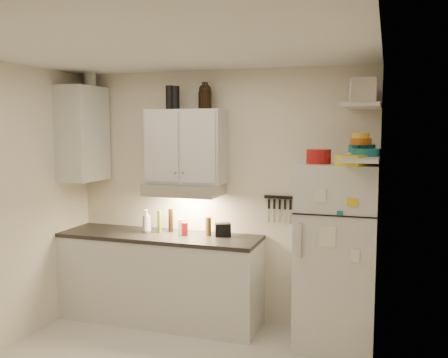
% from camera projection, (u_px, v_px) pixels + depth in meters
% --- Properties ---
extents(ceiling, '(3.20, 3.00, 0.02)m').
position_uv_depth(ceiling, '(154.00, 47.00, 3.67)').
color(ceiling, white).
rests_on(ceiling, ground).
extents(back_wall, '(3.20, 0.02, 2.60)m').
position_uv_depth(back_wall, '(220.00, 196.00, 5.23)').
color(back_wall, beige).
rests_on(back_wall, ground).
extents(right_wall, '(0.02, 3.00, 2.60)m').
position_uv_depth(right_wall, '(376.00, 237.00, 3.30)').
color(right_wall, beige).
rests_on(right_wall, ground).
extents(base_cabinet, '(2.10, 0.60, 0.88)m').
position_uv_depth(base_cabinet, '(160.00, 279.00, 5.20)').
color(base_cabinet, silver).
rests_on(base_cabinet, floor).
extents(countertop, '(2.10, 0.62, 0.04)m').
position_uv_depth(countertop, '(160.00, 236.00, 5.15)').
color(countertop, black).
rests_on(countertop, base_cabinet).
extents(upper_cabinet, '(0.80, 0.33, 0.75)m').
position_uv_depth(upper_cabinet, '(186.00, 146.00, 5.10)').
color(upper_cabinet, silver).
rests_on(upper_cabinet, back_wall).
extents(side_cabinet, '(0.33, 0.55, 1.00)m').
position_uv_depth(side_cabinet, '(83.00, 134.00, 5.31)').
color(side_cabinet, silver).
rests_on(side_cabinet, left_wall).
extents(range_hood, '(0.76, 0.46, 0.12)m').
position_uv_depth(range_hood, '(184.00, 189.00, 5.09)').
color(range_hood, silver).
rests_on(range_hood, back_wall).
extents(fridge, '(0.70, 0.68, 1.70)m').
position_uv_depth(fridge, '(337.00, 256.00, 4.56)').
color(fridge, silver).
rests_on(fridge, floor).
extents(shelf_hi, '(0.30, 0.95, 0.03)m').
position_uv_depth(shelf_hi, '(363.00, 106.00, 4.23)').
color(shelf_hi, silver).
rests_on(shelf_hi, right_wall).
extents(shelf_lo, '(0.30, 0.95, 0.03)m').
position_uv_depth(shelf_lo, '(361.00, 158.00, 4.27)').
color(shelf_lo, silver).
rests_on(shelf_lo, right_wall).
extents(knife_strip, '(0.42, 0.02, 0.03)m').
position_uv_depth(knife_strip, '(285.00, 197.00, 4.99)').
color(knife_strip, black).
rests_on(knife_strip, back_wall).
extents(dutch_oven, '(0.27, 0.27, 0.13)m').
position_uv_depth(dutch_oven, '(319.00, 156.00, 4.42)').
color(dutch_oven, maroon).
rests_on(dutch_oven, fridge).
extents(book_stack, '(0.29, 0.32, 0.09)m').
position_uv_depth(book_stack, '(353.00, 160.00, 4.20)').
color(book_stack, yellow).
rests_on(book_stack, fridge).
extents(spice_jar, '(0.07, 0.07, 0.10)m').
position_uv_depth(spice_jar, '(350.00, 158.00, 4.32)').
color(spice_jar, silver).
rests_on(spice_jar, fridge).
extents(stock_pot, '(0.30, 0.30, 0.17)m').
position_uv_depth(stock_pot, '(362.00, 96.00, 4.47)').
color(stock_pot, silver).
rests_on(stock_pot, shelf_hi).
extents(tin_a, '(0.21, 0.20, 0.19)m').
position_uv_depth(tin_a, '(363.00, 93.00, 4.19)').
color(tin_a, '#AAAAAD').
rests_on(tin_a, shelf_hi).
extents(tin_b, '(0.20, 0.20, 0.18)m').
position_uv_depth(tin_b, '(363.00, 90.00, 3.83)').
color(tin_b, '#AAAAAD').
rests_on(tin_b, shelf_hi).
extents(bowl_teal, '(0.23, 0.23, 0.09)m').
position_uv_depth(bowl_teal, '(362.00, 150.00, 4.44)').
color(bowl_teal, '#156978').
rests_on(bowl_teal, shelf_lo).
extents(bowl_orange, '(0.19, 0.19, 0.06)m').
position_uv_depth(bowl_orange, '(361.00, 142.00, 4.35)').
color(bowl_orange, '#B95011').
rests_on(bowl_orange, bowl_teal).
extents(bowl_yellow, '(0.15, 0.15, 0.05)m').
position_uv_depth(bowl_yellow, '(361.00, 136.00, 4.34)').
color(bowl_yellow, yellow).
rests_on(bowl_yellow, bowl_orange).
extents(plates, '(0.33, 0.33, 0.06)m').
position_uv_depth(plates, '(366.00, 152.00, 4.28)').
color(plates, '#156978').
rests_on(plates, shelf_lo).
extents(growler_a, '(0.14, 0.14, 0.26)m').
position_uv_depth(growler_a, '(204.00, 97.00, 5.06)').
color(growler_a, black).
rests_on(growler_a, upper_cabinet).
extents(growler_b, '(0.11, 0.11, 0.25)m').
position_uv_depth(growler_b, '(206.00, 97.00, 5.00)').
color(growler_b, black).
rests_on(growler_b, upper_cabinet).
extents(thermos_a, '(0.09, 0.09, 0.24)m').
position_uv_depth(thermos_a, '(176.00, 98.00, 5.07)').
color(thermos_a, black).
rests_on(thermos_a, upper_cabinet).
extents(thermos_b, '(0.09, 0.09, 0.24)m').
position_uv_depth(thermos_b, '(170.00, 98.00, 5.08)').
color(thermos_b, black).
rests_on(thermos_b, upper_cabinet).
extents(side_jar, '(0.16, 0.16, 0.17)m').
position_uv_depth(side_jar, '(90.00, 79.00, 5.37)').
color(side_jar, silver).
rests_on(side_jar, side_cabinet).
extents(soap_bottle, '(0.13, 0.13, 0.27)m').
position_uv_depth(soap_bottle, '(147.00, 219.00, 5.23)').
color(soap_bottle, silver).
rests_on(soap_bottle, countertop).
extents(pepper_mill, '(0.08, 0.08, 0.19)m').
position_uv_depth(pepper_mill, '(208.00, 226.00, 5.07)').
color(pepper_mill, brown).
rests_on(pepper_mill, countertop).
extents(oil_bottle, '(0.06, 0.06, 0.23)m').
position_uv_depth(oil_bottle, '(160.00, 222.00, 5.21)').
color(oil_bottle, '#52751D').
rests_on(oil_bottle, countertop).
extents(vinegar_bottle, '(0.06, 0.06, 0.24)m').
position_uv_depth(vinegar_bottle, '(171.00, 220.00, 5.25)').
color(vinegar_bottle, black).
rests_on(vinegar_bottle, countertop).
extents(clear_bottle, '(0.07, 0.07, 0.17)m').
position_uv_depth(clear_bottle, '(181.00, 227.00, 5.09)').
color(clear_bottle, silver).
rests_on(clear_bottle, countertop).
extents(red_jar, '(0.08, 0.08, 0.13)m').
position_uv_depth(red_jar, '(185.00, 229.00, 5.08)').
color(red_jar, maroon).
rests_on(red_jar, countertop).
extents(caddy, '(0.19, 0.16, 0.13)m').
position_uv_depth(caddy, '(223.00, 230.00, 5.04)').
color(caddy, black).
rests_on(caddy, countertop).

